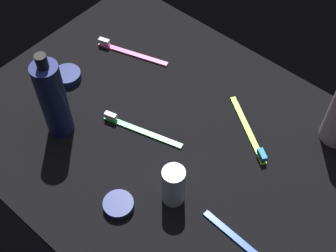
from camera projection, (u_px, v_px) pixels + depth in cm
name	position (u px, v px, depth cm)	size (l,w,h in cm)	color
ground_plane	(168.00, 136.00, 97.46)	(84.00, 64.00, 1.20)	black
lotion_bottle	(53.00, 99.00, 90.42)	(5.36, 5.36, 21.16)	navy
deodorant_stick	(173.00, 186.00, 84.50)	(4.25, 4.25, 9.14)	silver
toothbrush_green	(138.00, 129.00, 97.16)	(17.65, 6.02, 2.10)	green
toothbrush_blue	(249.00, 248.00, 81.53)	(18.04, 2.16, 2.10)	blue
toothbrush_lime	(250.00, 132.00, 96.59)	(15.63, 11.00, 2.10)	#8CD133
toothbrush_pink	(128.00, 51.00, 110.91)	(17.52, 6.59, 2.10)	#E55999
cream_tin_left	(118.00, 205.00, 86.35)	(5.74, 5.74, 1.61)	navy
cream_tin_right	(67.00, 76.00, 105.79)	(6.26, 6.26, 1.80)	navy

